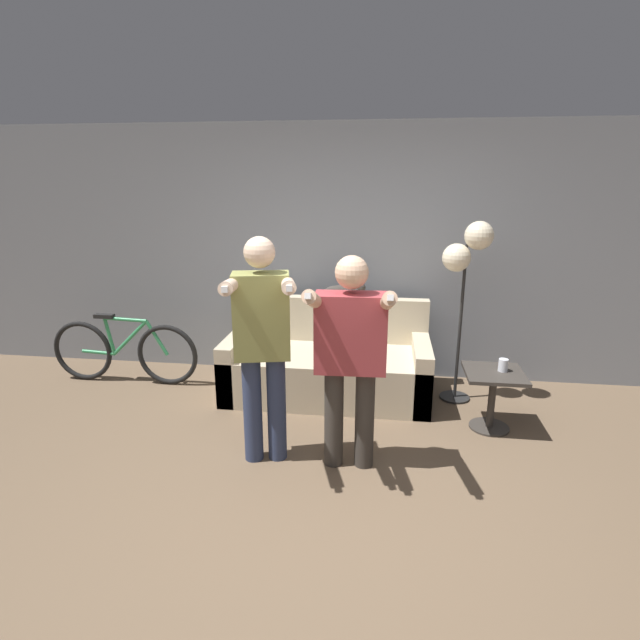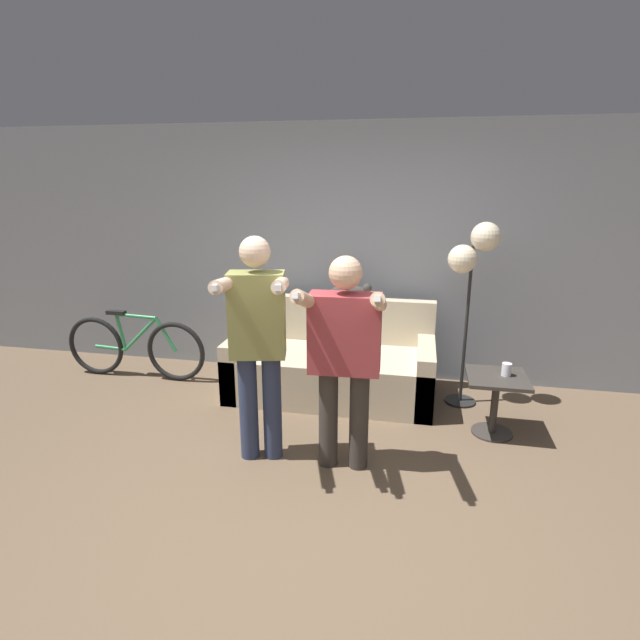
% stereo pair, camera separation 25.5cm
% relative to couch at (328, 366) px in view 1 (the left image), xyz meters
% --- Properties ---
extents(ground_plane, '(16.00, 16.00, 0.00)m').
position_rel_couch_xyz_m(ground_plane, '(0.19, -1.89, -0.28)').
color(ground_plane, brown).
extents(wall_back, '(10.00, 0.05, 2.60)m').
position_rel_couch_xyz_m(wall_back, '(0.19, 0.60, 1.02)').
color(wall_back, gray).
rests_on(wall_back, ground_plane).
extents(couch, '(1.95, 0.91, 0.90)m').
position_rel_couch_xyz_m(couch, '(0.00, 0.00, 0.00)').
color(couch, beige).
rests_on(couch, ground_plane).
extents(person_left, '(0.56, 0.74, 1.68)m').
position_rel_couch_xyz_m(person_left, '(-0.32, -1.26, 0.69)').
color(person_left, '#2D3856').
rests_on(person_left, ground_plane).
extents(person_right, '(0.58, 0.67, 1.57)m').
position_rel_couch_xyz_m(person_right, '(0.31, -1.26, 0.64)').
color(person_right, '#38332D').
rests_on(person_right, ground_plane).
extents(cat, '(0.54, 0.13, 0.16)m').
position_rel_couch_xyz_m(cat, '(0.13, 0.34, 0.68)').
color(cat, '#3D3833').
rests_on(cat, couch).
extents(floor_lamp, '(0.43, 0.28, 1.70)m').
position_rel_couch_xyz_m(floor_lamp, '(1.25, 0.04, 1.10)').
color(floor_lamp, black).
rests_on(floor_lamp, ground_plane).
extents(side_table, '(0.48, 0.48, 0.51)m').
position_rel_couch_xyz_m(side_table, '(1.46, -0.53, 0.09)').
color(side_table, '#38332D').
rests_on(side_table, ground_plane).
extents(cup, '(0.08, 0.08, 0.11)m').
position_rel_couch_xyz_m(cup, '(1.53, -0.51, 0.28)').
color(cup, silver).
rests_on(cup, side_table).
extents(bicycle, '(1.57, 0.07, 0.73)m').
position_rel_couch_xyz_m(bicycle, '(-2.11, -0.00, 0.05)').
color(bicycle, black).
rests_on(bicycle, ground_plane).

